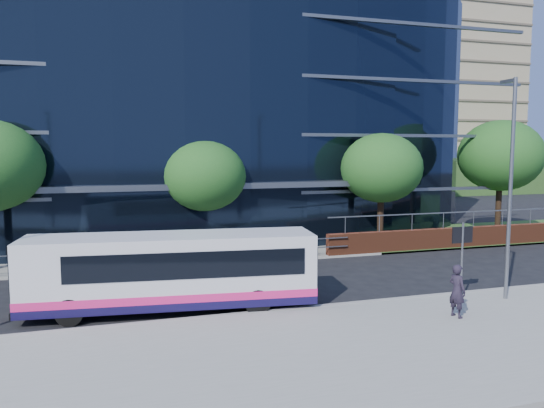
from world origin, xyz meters
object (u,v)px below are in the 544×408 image
object	(u,v)px
tree_far_d	(501,156)
streetlight_east	(510,182)
tree_far_b	(205,176)
city_bus	(174,271)
tree_dist_e	(380,158)
tree_dist_f	(479,159)
pedestrian	(457,291)
tree_far_c	(381,168)
street_sign	(462,244)

from	to	relation	value
tree_far_d	streetlight_east	xyz separation A→B (m)	(-10.00, -12.17, -0.75)
tree_far_b	city_bus	bearing A→B (deg)	-106.84
tree_dist_e	tree_dist_f	xyz separation A→B (m)	(16.00, 2.00, -0.33)
tree_far_d	pedestrian	bearing A→B (deg)	-134.13
tree_far_c	tree_far_d	size ratio (longest dim) A/B	0.87
street_sign	city_bus	size ratio (longest dim) A/B	0.28
streetlight_east	pedestrian	xyz separation A→B (m)	(-3.06, -1.29, -3.42)
pedestrian	streetlight_east	bearing A→B (deg)	-78.02
tree_dist_e	pedestrian	world-z (taller)	tree_dist_e
street_sign	pedestrian	size ratio (longest dim) A/B	1.60
city_bus	pedestrian	bearing A→B (deg)	-17.43
street_sign	streetlight_east	distance (m)	2.80
street_sign	streetlight_east	world-z (taller)	streetlight_east
streetlight_east	tree_far_c	bearing A→B (deg)	84.89
tree_far_b	pedestrian	xyz separation A→B (m)	(5.94, -12.97, -3.18)
tree_far_c	city_bus	size ratio (longest dim) A/B	0.64
tree_far_c	pedestrian	size ratio (longest dim) A/B	3.72
street_sign	pedestrian	bearing A→B (deg)	-129.77
tree_dist_f	city_bus	xyz separation A→B (m)	(-45.74, -41.56, -2.79)
tree_dist_f	tree_far_c	bearing A→B (deg)	-135.00
street_sign	streetlight_east	xyz separation A→B (m)	(1.50, -0.59, 2.29)
streetlight_east	tree_far_b	bearing A→B (deg)	127.63
tree_dist_e	pedestrian	bearing A→B (deg)	-115.85
tree_dist_e	city_bus	distance (m)	49.60
tree_far_d	city_bus	distance (m)	24.05
tree_dist_e	streetlight_east	bearing A→B (deg)	-113.11
tree_far_c	streetlight_east	bearing A→B (deg)	-95.11
street_sign	tree_far_b	distance (m)	13.54
tree_far_d	tree_dist_f	size ratio (longest dim) A/B	1.23
tree_far_c	tree_far_b	bearing A→B (deg)	177.14
city_bus	tree_far_c	bearing A→B (deg)	40.67
streetlight_east	pedestrian	size ratio (longest dim) A/B	4.57
city_bus	pedestrian	distance (m)	9.53
tree_dist_f	pedestrian	size ratio (longest dim) A/B	3.46
street_sign	tree_dist_f	size ratio (longest dim) A/B	0.46
tree_dist_e	pedestrian	distance (m)	48.43
tree_dist_f	streetlight_east	xyz separation A→B (m)	(-34.00, -44.17, 0.23)
street_sign	city_bus	world-z (taller)	street_sign
tree_far_c	tree_dist_e	distance (m)	35.36
tree_dist_e	pedestrian	xyz separation A→B (m)	(-21.06, -43.47, -3.51)
tree_far_c	tree_dist_e	size ratio (longest dim) A/B	1.00
tree_far_b	tree_dist_f	world-z (taller)	same
tree_dist_f	city_bus	size ratio (longest dim) A/B	0.60
tree_far_c	pedestrian	bearing A→B (deg)	-108.05
tree_far_b	city_bus	distance (m)	9.87
street_sign	tree_far_c	xyz separation A→B (m)	(2.50, 10.59, 2.39)
streetlight_east	city_bus	distance (m)	12.40
tree_far_d	tree_dist_e	xyz separation A→B (m)	(8.00, 30.00, -0.65)
street_sign	tree_far_c	size ratio (longest dim) A/B	0.43
tree_dist_f	streetlight_east	size ratio (longest dim) A/B	0.76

